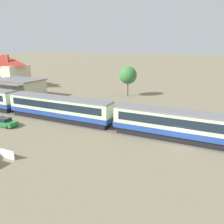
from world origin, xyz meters
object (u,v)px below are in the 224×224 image
(station_building, at_px, (20,88))
(parked_car_green, at_px, (4,122))
(passenger_train, at_px, (116,115))
(yard_tree_2, at_px, (128,75))
(station_house_red_roof, at_px, (5,70))

(station_building, distance_m, parked_car_green, 21.95)
(passenger_train, distance_m, station_building, 32.37)
(passenger_train, bearing_deg, yard_tree_2, 108.43)
(station_house_red_roof, xyz_separation_m, yard_tree_2, (38.80, 3.77, 0.19))
(passenger_train, distance_m, yard_tree_2, 24.83)
(station_house_red_roof, bearing_deg, parked_car_green, -40.97)
(passenger_train, distance_m, parked_car_green, 17.89)
(station_house_red_roof, relative_size, parked_car_green, 3.22)
(station_building, bearing_deg, parked_car_green, -50.12)
(station_building, xyz_separation_m, station_house_red_roof, (-15.94, 9.23, 2.77))
(station_building, bearing_deg, yard_tree_2, 29.62)
(parked_car_green, distance_m, yard_tree_2, 31.42)
(station_house_red_roof, bearing_deg, yard_tree_2, 5.55)
(station_building, bearing_deg, station_house_red_roof, 149.93)
(station_building, height_order, parked_car_green, station_building)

